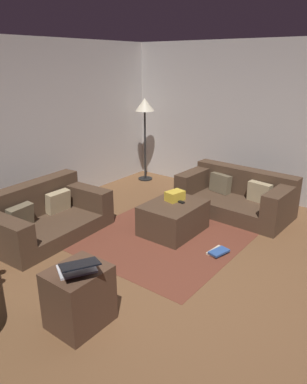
% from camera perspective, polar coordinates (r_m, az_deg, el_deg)
% --- Properties ---
extents(ground_plane, '(6.40, 6.40, 0.00)m').
position_cam_1_polar(ground_plane, '(4.00, 4.97, -14.70)').
color(ground_plane, brown).
extents(rear_partition, '(6.40, 0.12, 2.60)m').
position_cam_1_polar(rear_partition, '(5.70, -22.52, 8.69)').
color(rear_partition, '#BCB7B2').
rests_on(rear_partition, ground_plane).
extents(corner_partition, '(0.12, 6.40, 2.60)m').
position_cam_1_polar(corner_partition, '(6.26, 21.34, 9.75)').
color(corner_partition, '#B5B0AB').
rests_on(corner_partition, ground_plane).
extents(couch_left, '(1.67, 1.04, 0.68)m').
position_cam_1_polar(couch_left, '(5.21, -16.94, -3.61)').
color(couch_left, '#473323').
rests_on(couch_left, ground_plane).
extents(couch_right, '(0.98, 1.72, 0.65)m').
position_cam_1_polar(couch_right, '(5.85, 13.01, -0.58)').
color(couch_right, '#473323').
rests_on(couch_right, ground_plane).
extents(ottoman, '(0.86, 0.67, 0.42)m').
position_cam_1_polar(ottoman, '(5.06, 3.15, -4.05)').
color(ottoman, '#473323').
rests_on(ottoman, ground_plane).
extents(gift_box, '(0.28, 0.22, 0.13)m').
position_cam_1_polar(gift_box, '(5.07, 3.39, -0.60)').
color(gift_box, gold).
rests_on(gift_box, ottoman).
extents(tv_remote, '(0.08, 0.17, 0.02)m').
position_cam_1_polar(tv_remote, '(5.03, 4.10, -1.49)').
color(tv_remote, black).
rests_on(tv_remote, ottoman).
extents(side_table, '(0.52, 0.44, 0.56)m').
position_cam_1_polar(side_table, '(3.44, -11.61, -15.85)').
color(side_table, '#4C3323').
rests_on(side_table, ground_plane).
extents(laptop, '(0.46, 0.48, 0.17)m').
position_cam_1_polar(laptop, '(3.21, -11.82, -11.48)').
color(laptop, silver).
rests_on(laptop, side_table).
extents(book_stack, '(0.32, 0.23, 0.05)m').
position_cam_1_polar(book_stack, '(4.65, 10.12, -9.20)').
color(book_stack, beige).
rests_on(book_stack, ground_plane).
extents(corner_lamp, '(0.36, 0.36, 1.60)m').
position_cam_1_polar(corner_lamp, '(7.06, -1.39, 12.61)').
color(corner_lamp, black).
rests_on(corner_lamp, ground_plane).
extents(area_rug, '(2.60, 2.00, 0.01)m').
position_cam_1_polar(area_rug, '(5.15, 3.11, -6.16)').
color(area_rug, brown).
rests_on(area_rug, ground_plane).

